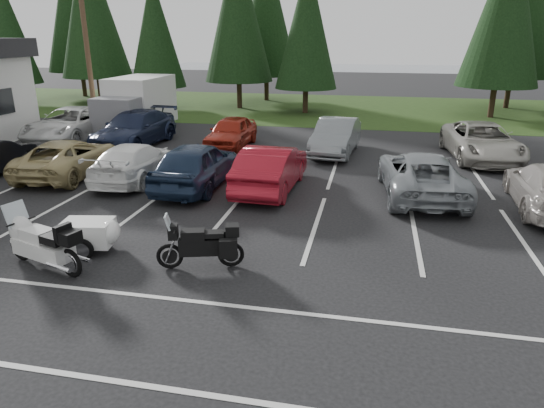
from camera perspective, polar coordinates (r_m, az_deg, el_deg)
The scene contains 27 objects.
ground at distance 13.41m, azimuth -9.13°, elevation -3.17°, with size 120.00×120.00×0.00m, color black.
grass_strip at distance 36.19m, azimuth 4.46°, elevation 11.23°, with size 80.00×16.00×0.01m, color #1C3310.
lake_water at distance 66.74m, azimuth 11.60°, elevation 14.61°, with size 70.00×50.00×0.02m, color slate.
utility_pole at distance 27.69m, azimuth -21.01°, elevation 17.35°, with size 1.60×0.26×9.00m.
box_truck at distance 27.37m, azimuth -16.02°, elevation 11.00°, with size 2.40×5.60×2.90m, color silver, non-canonical shape.
stall_markings at distance 15.17m, azimuth -6.51°, elevation -0.34°, with size 32.00×16.00×0.01m, color silver.
conifer_1 at distance 42.17m, azimuth -28.77°, elevation 17.54°, with size 3.96×3.96×9.22m.
conifer_2 at distance 40.07m, azimuth -20.56°, elevation 20.90°, with size 5.10×5.10×11.89m.
conifer_3 at distance 36.22m, azimuth -13.61°, elevation 19.15°, with size 3.87×3.87×9.02m.
conifer_4 at distance 35.77m, azimuth -4.07°, elevation 21.63°, with size 4.80×4.80×11.17m.
conifer_5 at distance 33.46m, azimuth 4.15°, elevation 20.25°, with size 4.14×4.14×9.63m.
conifer_6 at distance 34.49m, azimuth 25.88°, elevation 20.28°, with size 4.93×4.93×11.48m.
conifer_back_a at distance 45.75m, azimuth -22.25°, elevation 20.68°, with size 5.28×5.28×12.30m.
conifer_back_b at distance 40.00m, azimuth -0.69°, elevation 21.78°, with size 4.97×4.97×11.58m.
car_near_2 at distance 19.92m, azimuth -22.84°, elevation 5.08°, with size 2.27×4.93×1.37m, color tan.
car_near_3 at distance 18.41m, azimuth -15.81°, elevation 4.79°, with size 1.91×4.69×1.36m, color white.
car_near_4 at distance 17.02m, azimuth -8.89°, elevation 4.60°, with size 1.93×4.79×1.63m, color #19273F.
car_near_5 at distance 16.54m, azimuth -0.10°, elevation 4.27°, with size 1.64×4.72×1.55m, color maroon.
car_near_6 at distance 16.69m, azimuth 17.13°, elevation 3.37°, with size 2.42×5.25×1.46m, color gray.
car_far_0 at distance 26.65m, azimuth -22.55°, elevation 8.67°, with size 2.68×5.82×1.62m, color silver.
car_far_1 at distance 24.25m, azimuth -15.88°, elevation 8.49°, with size 2.28×5.62×1.63m, color #151D36.
car_far_2 at distance 23.16m, azimuth -4.84°, elevation 8.42°, with size 1.69×4.20×1.43m, color maroon.
car_far_3 at distance 21.96m, azimuth 7.53°, elevation 7.86°, with size 1.63×4.67×1.54m, color slate.
car_far_4 at distance 22.63m, azimuth 23.45°, elevation 6.75°, with size 2.53×5.48×1.52m, color #A7A399.
touring_motorcycle at distance 12.08m, azimuth -25.44°, elevation -3.70°, with size 2.67×0.82×1.48m, color silver, non-canonical shape.
cargo_trailer at distance 12.74m, azimuth -20.78°, elevation -3.53°, with size 1.73×0.97×0.80m, color white, non-canonical shape.
adventure_motorcycle at distance 11.10m, azimuth -8.50°, elevation -4.29°, with size 2.20×0.77×1.34m, color black, non-canonical shape.
Camera 1 is at (4.57, -11.54, 5.08)m, focal length 32.00 mm.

